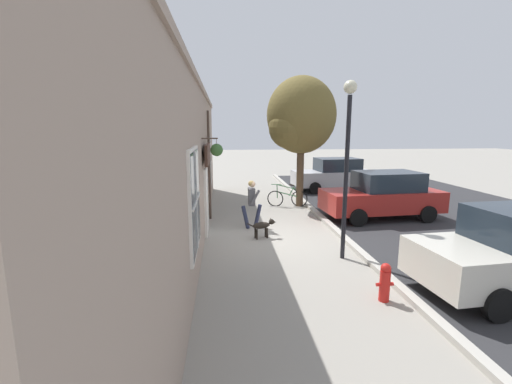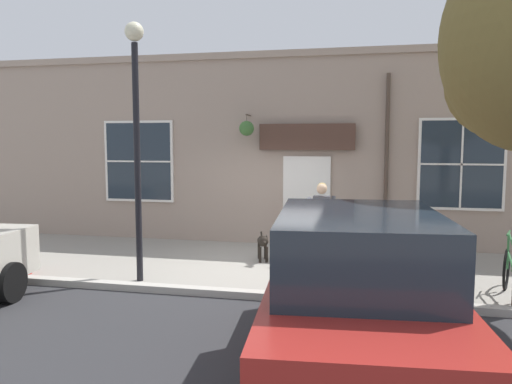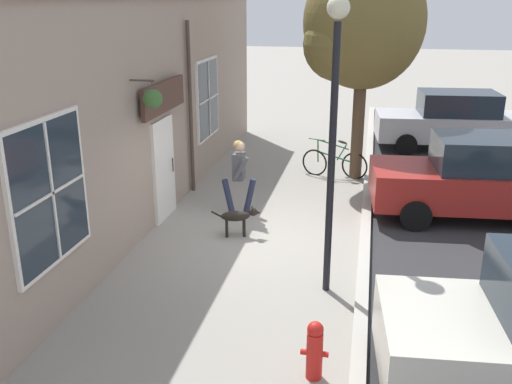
{
  "view_description": "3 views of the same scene",
  "coord_description": "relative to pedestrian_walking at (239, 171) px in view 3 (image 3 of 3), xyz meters",
  "views": [
    {
      "loc": [
        -1.6,
        -9.94,
        3.31
      ],
      "look_at": [
        -0.64,
        0.19,
        1.42
      ],
      "focal_mm": 24.0,
      "sensor_mm": 36.0,
      "label": 1
    },
    {
      "loc": [
        9.4,
        2.06,
        2.45
      ],
      "look_at": [
        -1.27,
        -0.25,
        1.34
      ],
      "focal_mm": 35.0,
      "sensor_mm": 36.0,
      "label": 2
    },
    {
      "loc": [
        1.94,
        -9.92,
        4.41
      ],
      "look_at": [
        0.06,
        -0.63,
        1.17
      ],
      "focal_mm": 40.0,
      "sensor_mm": 36.0,
      "label": 3
    }
  ],
  "objects": [
    {
      "name": "parked_car_far_end",
      "position": [
        5.05,
        6.71,
        -0.08
      ],
      "size": [
        4.43,
        2.21,
        1.75
      ],
      "color": "#B7B7BC",
      "rests_on": "ground_plane"
    },
    {
      "name": "street_tree_by_curb",
      "position": [
        2.24,
        3.09,
        2.79
      ],
      "size": [
        2.89,
        2.6,
        5.46
      ],
      "color": "brown",
      "rests_on": "ground_plane"
    },
    {
      "name": "pedestrian_walking",
      "position": [
        0.0,
        0.0,
        0.0
      ],
      "size": [
        0.72,
        0.54,
        1.62
      ],
      "color": "#282D47",
      "rests_on": "ground_plane"
    },
    {
      "name": "dog_on_leash",
      "position": [
        0.25,
        -1.16,
        -0.57
      ],
      "size": [
        0.95,
        0.37,
        0.6
      ],
      "color": "black",
      "rests_on": "ground_plane"
    },
    {
      "name": "ground_plane",
      "position": [
        0.68,
        -1.24,
        -0.96
      ],
      "size": [
        90.0,
        90.0,
        0.0
      ],
      "primitive_type": "plane",
      "color": "gray"
    },
    {
      "name": "fire_hydrant",
      "position": [
        2.15,
        -5.26,
        -0.57
      ],
      "size": [
        0.34,
        0.2,
        0.77
      ],
      "color": "red",
      "rests_on": "ground_plane"
    },
    {
      "name": "leaning_bicycle",
      "position": [
        1.8,
        3.11,
        -0.58
      ],
      "size": [
        1.71,
        0.4,
        1.01
      ],
      "color": "black",
      "rests_on": "ground_plane"
    },
    {
      "name": "storefront_facade",
      "position": [
        -1.66,
        -1.22,
        1.31
      ],
      "size": [
        0.95,
        18.0,
        4.54
      ],
      "color": "gray",
      "rests_on": "ground_plane"
    },
    {
      "name": "parked_car_mid_block",
      "position": [
        4.96,
        0.77,
        -0.08
      ],
      "size": [
        4.43,
        2.21,
        1.75
      ],
      "color": "maroon",
      "rests_on": "ground_plane"
    },
    {
      "name": "street_lamp",
      "position": [
        2.11,
        -3.0,
        1.98
      ],
      "size": [
        0.32,
        0.32,
        4.44
      ],
      "color": "black",
      "rests_on": "ground_plane"
    }
  ]
}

